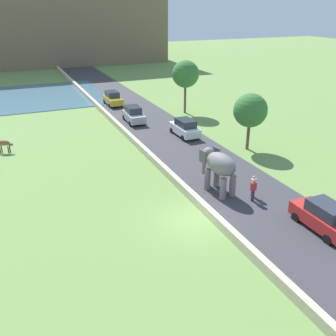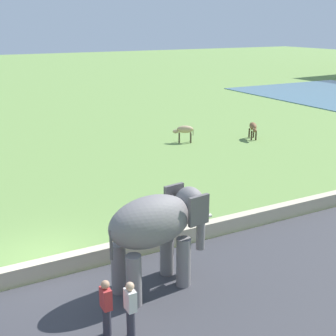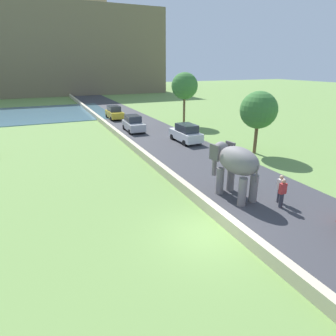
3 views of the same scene
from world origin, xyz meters
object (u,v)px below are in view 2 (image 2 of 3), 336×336
object	(u,v)px
person_beside_elephant	(131,309)
elephant	(157,226)
cow_brown	(253,127)
cow_tan	(184,130)
person_trailing	(106,307)

from	to	relation	value
person_beside_elephant	elephant	bearing A→B (deg)	137.01
person_beside_elephant	cow_brown	size ratio (longest dim) A/B	1.17
cow_tan	cow_brown	bearing A→B (deg)	72.73
elephant	cow_brown	bearing A→B (deg)	133.39
cow_tan	person_beside_elephant	bearing A→B (deg)	-34.14
elephant	cow_brown	distance (m)	19.75
person_beside_elephant	cow_tan	world-z (taller)	person_beside_elephant
person_beside_elephant	cow_brown	world-z (taller)	person_beside_elephant
elephant	person_beside_elephant	distance (m)	2.74
person_beside_elephant	cow_brown	bearing A→B (deg)	133.79
person_trailing	cow_brown	size ratio (longest dim) A/B	1.17
elephant	cow_tan	size ratio (longest dim) A/B	2.58
elephant	person_trailing	bearing A→B (deg)	-56.46
person_beside_elephant	cow_tan	size ratio (longest dim) A/B	1.18
elephant	cow_tan	bearing A→B (deg)	147.08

